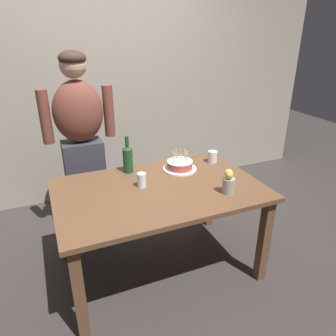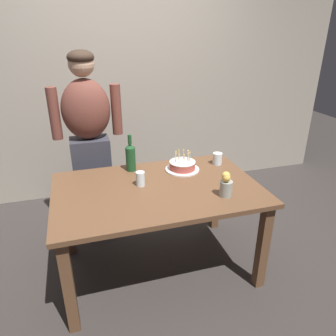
# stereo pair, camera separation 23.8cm
# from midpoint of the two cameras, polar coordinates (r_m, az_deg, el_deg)

# --- Properties ---
(ground_plane) EXTENTS (10.00, 10.00, 0.00)m
(ground_plane) POSITION_cam_midpoint_polar(r_m,az_deg,el_deg) (2.73, -4.04, -17.55)
(ground_plane) COLOR #332D2B
(back_wall) EXTENTS (5.20, 0.10, 2.60)m
(back_wall) POSITION_cam_midpoint_polar(r_m,az_deg,el_deg) (3.59, -13.14, 15.21)
(back_wall) COLOR #9E9384
(back_wall) RESTS_ON ground_plane
(dining_table) EXTENTS (1.50, 0.96, 0.74)m
(dining_table) POSITION_cam_midpoint_polar(r_m,az_deg,el_deg) (2.36, -4.49, -5.74)
(dining_table) COLOR brown
(dining_table) RESTS_ON ground_plane
(birthday_cake) EXTENTS (0.28, 0.28, 0.16)m
(birthday_cake) POSITION_cam_midpoint_polar(r_m,az_deg,el_deg) (2.58, -0.48, 0.41)
(birthday_cake) COLOR white
(birthday_cake) RESTS_ON dining_table
(water_glass_near) EXTENTS (0.08, 0.08, 0.10)m
(water_glass_near) POSITION_cam_midpoint_polar(r_m,az_deg,el_deg) (2.74, 5.62, 2.00)
(water_glass_near) COLOR silver
(water_glass_near) RESTS_ON dining_table
(water_glass_far) EXTENTS (0.07, 0.07, 0.11)m
(water_glass_far) POSITION_cam_midpoint_polar(r_m,az_deg,el_deg) (2.31, -7.74, -2.26)
(water_glass_far) COLOR silver
(water_glass_far) RESTS_ON dining_table
(wine_bottle) EXTENTS (0.08, 0.08, 0.30)m
(wine_bottle) POSITION_cam_midpoint_polar(r_m,az_deg,el_deg) (2.54, -9.97, 1.71)
(wine_bottle) COLOR #194723
(wine_bottle) RESTS_ON dining_table
(flower_vase) EXTENTS (0.09, 0.09, 0.18)m
(flower_vase) POSITION_cam_midpoint_polar(r_m,az_deg,el_deg) (2.21, 7.93, -2.60)
(flower_vase) COLOR #999E93
(flower_vase) RESTS_ON dining_table
(person_man_bearded) EXTENTS (0.61, 0.27, 1.66)m
(person_man_bearded) POSITION_cam_midpoint_polar(r_m,az_deg,el_deg) (2.85, -17.63, 3.68)
(person_man_bearded) COLOR #33333D
(person_man_bearded) RESTS_ON ground_plane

